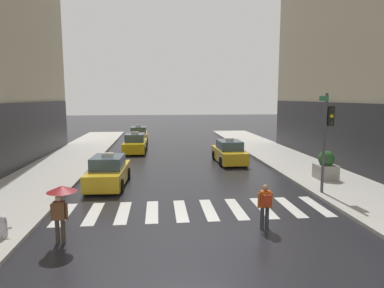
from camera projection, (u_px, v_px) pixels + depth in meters
ground_plane at (204, 239)px, 11.41m from camera, size 160.00×160.00×0.00m
crosswalk_markings at (195, 210)px, 14.37m from camera, size 11.30×2.80×0.01m
traffic_light_pole at (327, 129)px, 16.12m from camera, size 0.44×0.84×4.80m
taxi_lead at (108, 172)px, 18.32m from camera, size 2.08×4.61×1.80m
taxi_second at (229, 153)px, 24.78m from camera, size 2.01×4.58×1.80m
taxi_third at (135, 144)px, 29.37m from camera, size 1.99×4.57×1.80m
taxi_fourth at (138, 135)px, 36.22m from camera, size 2.08×4.61×1.80m
pedestrian_with_umbrella at (61, 199)px, 10.92m from camera, size 0.96×0.96×1.94m
pedestrian_with_backpack at (265, 203)px, 12.19m from camera, size 0.55×0.43×1.65m
fire_hydrant at (3, 227)px, 11.22m from camera, size 0.48×0.24×0.72m
planter_near_corner at (326, 166)px, 19.20m from camera, size 1.10×1.10×1.60m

